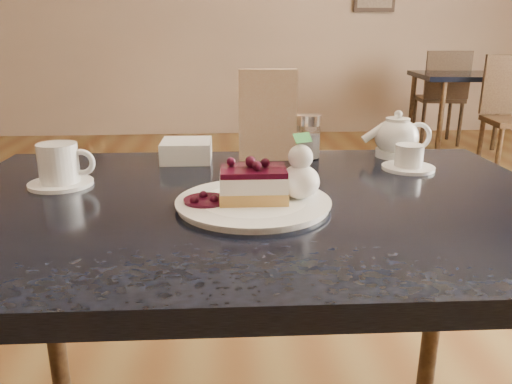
{
  "coord_description": "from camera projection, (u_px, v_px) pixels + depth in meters",
  "views": [
    {
      "loc": [
        0.1,
        -0.7,
        1.08
      ],
      "look_at": [
        0.16,
        0.1,
        0.82
      ],
      "focal_mm": 35.0,
      "sensor_mm": 36.0,
      "label": 1
    }
  ],
  "objects": [
    {
      "name": "tea_set",
      "position": [
        398.0,
        142.0,
        1.27
      ],
      "size": [
        0.16,
        0.25,
        0.11
      ],
      "color": "white",
      "rests_on": "main_table"
    },
    {
      "name": "menu_card",
      "position": [
        268.0,
        115.0,
        1.25
      ],
      "size": [
        0.14,
        0.03,
        0.23
      ],
      "primitive_type": "cube",
      "rotation": [
        0.0,
        0.0,
        -0.02
      ],
      "color": "white",
      "rests_on": "main_table"
    },
    {
      "name": "main_table",
      "position": [
        252.0,
        236.0,
        1.0
      ],
      "size": [
        1.25,
        0.85,
        0.77
      ],
      "rotation": [
        0.0,
        0.0,
        -0.02
      ],
      "color": "black",
      "rests_on": "ground"
    },
    {
      "name": "bg_table_far_right",
      "position": [
        467.0,
        151.0,
        4.56
      ],
      "size": [
        1.11,
        1.85,
        1.23
      ],
      "rotation": [
        0.0,
        0.0,
        -0.13
      ],
      "color": "black",
      "rests_on": "ground"
    },
    {
      "name": "whipped_cream",
      "position": [
        300.0,
        181.0,
        0.93
      ],
      "size": [
        0.07,
        0.07,
        0.07
      ],
      "color": "white",
      "rests_on": "dessert_plate"
    },
    {
      "name": "berry_sauce",
      "position": [
        206.0,
        200.0,
        0.92
      ],
      "size": [
        0.08,
        0.08,
        0.01
      ],
      "primitive_type": "cylinder",
      "color": "#3F041F",
      "rests_on": "dessert_plate"
    },
    {
      "name": "coffee_set",
      "position": [
        60.0,
        167.0,
        1.05
      ],
      "size": [
        0.14,
        0.13,
        0.09
      ],
      "color": "white",
      "rests_on": "main_table"
    },
    {
      "name": "sugar_shaker",
      "position": [
        309.0,
        136.0,
        1.28
      ],
      "size": [
        0.06,
        0.06,
        0.11
      ],
      "color": "white",
      "rests_on": "main_table"
    },
    {
      "name": "cheesecake_slice",
      "position": [
        253.0,
        185.0,
        0.92
      ],
      "size": [
        0.13,
        0.09,
        0.06
      ],
      "rotation": [
        0.0,
        0.0,
        -0.02
      ],
      "color": "#BA9743",
      "rests_on": "dessert_plate"
    },
    {
      "name": "dessert_plate",
      "position": [
        253.0,
        203.0,
        0.93
      ],
      "size": [
        0.28,
        0.28,
        0.01
      ],
      "primitive_type": "cylinder",
      "color": "white",
      "rests_on": "main_table"
    },
    {
      "name": "napkin_stack",
      "position": [
        187.0,
        151.0,
        1.26
      ],
      "size": [
        0.13,
        0.13,
        0.05
      ],
      "primitive_type": "cube",
      "rotation": [
        0.0,
        0.0,
        -0.02
      ],
      "color": "white",
      "rests_on": "main_table"
    }
  ]
}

